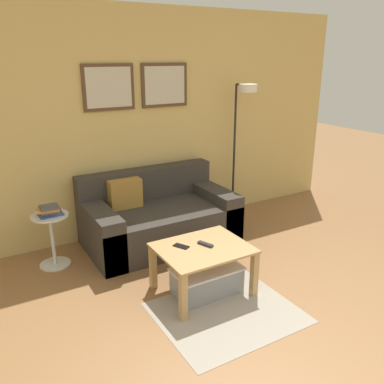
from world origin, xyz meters
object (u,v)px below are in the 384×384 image
coffee_table (203,256)px  storage_bin (207,280)px  couch (158,218)px  side_table (52,235)px  book_stack (49,211)px  remote_control (205,244)px  cell_phone (181,246)px  floor_lamp (241,129)px

coffee_table → storage_bin: bearing=-60.9°
couch → side_table: (-1.15, 0.03, 0.05)m
storage_bin → book_stack: size_ratio=2.51×
coffee_table → storage_bin: (0.02, -0.04, -0.23)m
storage_bin → side_table: side_table is taller
remote_control → side_table: bearing=111.7°
cell_phone → floor_lamp: bearing=10.3°
couch → remote_control: 1.14m
remote_control → cell_phone: bearing=135.8°
couch → book_stack: couch is taller
storage_bin → floor_lamp: size_ratio=0.36×
coffee_table → cell_phone: (-0.16, 0.10, 0.09)m
couch → storage_bin: (-0.09, -1.18, -0.16)m
floor_lamp → remote_control: (-1.32, -1.27, -0.71)m
coffee_table → remote_control: size_ratio=5.25×
book_stack → cell_phone: size_ratio=1.72×
floor_lamp → coffee_table: bearing=-136.3°
storage_bin → couch: bearing=85.5°
book_stack → remote_control: bearing=-46.7°
couch → floor_lamp: (1.24, 0.15, 0.88)m
storage_bin → floor_lamp: bearing=44.9°
side_table → book_stack: size_ratio=2.26×
couch → cell_phone: bearing=-104.8°
coffee_table → remote_control: 0.10m
coffee_table → cell_phone: 0.21m
floor_lamp → remote_control: size_ratio=11.35×
couch → storage_bin: 1.19m
side_table → cell_phone: size_ratio=3.90×
storage_bin → book_stack: book_stack is taller
coffee_table → book_stack: 1.57m
storage_bin → cell_phone: 0.39m
storage_bin → remote_control: size_ratio=4.05×
floor_lamp → cell_phone: (-1.51, -1.19, -0.71)m
coffee_table → cell_phone: size_ratio=5.63×
floor_lamp → cell_phone: bearing=-141.8°
remote_control → coffee_table: bearing=-173.9°
floor_lamp → book_stack: 2.46m
book_stack → side_table: bearing=100.2°
book_stack → remote_control: 1.57m
side_table → cell_phone: side_table is taller
couch → book_stack: bearing=179.1°
coffee_table → side_table: size_ratio=1.44×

